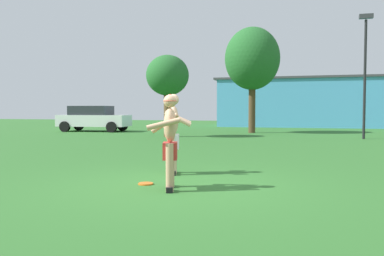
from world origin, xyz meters
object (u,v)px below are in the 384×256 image
player_with_cap (170,138)px  tree_behind_players (252,59)px  tree_left_field (167,77)px  car_white_mid_lot (93,118)px  lamp_post (365,63)px  player_in_gray (174,132)px  frisbee (146,184)px

player_with_cap → tree_behind_players: (-0.55, 16.73, 3.38)m
tree_left_field → tree_behind_players: 5.88m
car_white_mid_lot → lamp_post: size_ratio=0.77×
player_with_cap → car_white_mid_lot: 18.74m
player_in_gray → tree_left_field: 11.59m
player_with_cap → player_in_gray: bearing=105.4°
lamp_post → tree_left_field: 9.30m
lamp_post → player_with_cap: bearing=-110.6°
tree_left_field → lamp_post: bearing=6.2°
player_in_gray → car_white_mid_lot: size_ratio=0.38×
tree_left_field → player_with_cap: bearing=-71.1°
player_with_cap → frisbee: size_ratio=5.92×
player_with_cap → tree_behind_players: 17.08m
player_in_gray → frisbee: 1.55m
tree_behind_players → lamp_post: bearing=-31.5°
car_white_mid_lot → tree_left_field: size_ratio=1.09×
frisbee → tree_left_field: size_ratio=0.07×
player_with_cap → frisbee: (-0.57, 0.30, -0.88)m
player_with_cap → frisbee: player_with_cap is taller
frisbee → car_white_mid_lot: bearing=122.1°
player_in_gray → tree_behind_players: tree_behind_players is taller
player_in_gray → tree_left_field: (-3.79, 10.75, 2.09)m
tree_left_field → frisbee: bearing=-73.1°
frisbee → car_white_mid_lot: 18.19m
player_with_cap → player_in_gray: player_in_gray is taller
car_white_mid_lot → player_in_gray: bearing=-55.2°
player_with_cap → tree_left_field: tree_left_field is taller
player_in_gray → frisbee: (-0.14, -1.26, -0.89)m
frisbee → tree_left_field: bearing=106.9°
player_in_gray → frisbee: size_ratio=6.13×
frisbee → tree_left_field: 12.91m
tree_left_field → tree_behind_players: bearing=50.2°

